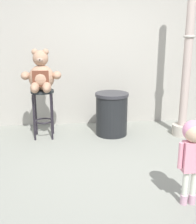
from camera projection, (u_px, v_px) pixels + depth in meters
The scene contains 7 objects.
ground_plane at pixel (113, 170), 3.68m from camera, with size 24.00×24.00×0.00m, color gray.
building_wall at pixel (96, 38), 5.30m from camera, with size 6.71×0.30×3.20m, color #A6A299.
bar_stool_with_teddy at pixel (43, 104), 4.70m from camera, with size 0.37×0.37×0.80m.
teddy_bear at pixel (41, 76), 4.54m from camera, with size 0.63×0.57×0.66m.
child_walking at pixel (193, 145), 2.79m from camera, with size 0.28×0.22×0.89m.
trash_bin at pixel (112, 114), 4.88m from camera, with size 0.56×0.56×0.72m.
lamppost at pixel (187, 69), 4.64m from camera, with size 0.32×0.32×2.83m.
Camera 1 is at (-0.54, -3.31, 1.70)m, focal length 46.00 mm.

